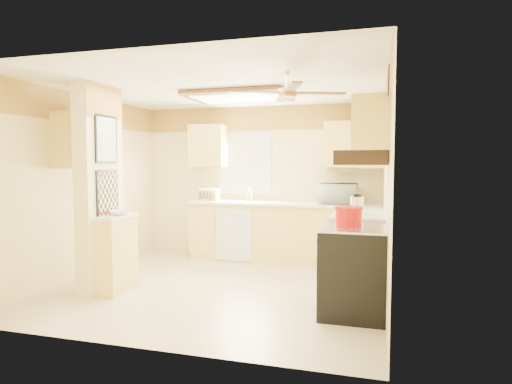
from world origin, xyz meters
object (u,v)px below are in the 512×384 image
(microwave, at_px, (338,194))
(kettle, at_px, (357,205))
(bowl, at_px, (119,213))
(stove, at_px, (353,270))
(dutch_oven, at_px, (349,216))

(microwave, distance_m, kettle, 1.27)
(bowl, bearing_deg, microwave, 40.95)
(microwave, xyz_separation_m, bowl, (-2.43, -2.11, -0.13))
(bowl, bearing_deg, kettle, 17.82)
(microwave, relative_size, bowl, 2.47)
(stove, height_order, kettle, kettle)
(stove, height_order, dutch_oven, dutch_oven)
(dutch_oven, bearing_deg, kettle, 86.66)
(bowl, relative_size, kettle, 0.92)
(microwave, bearing_deg, bowl, 40.14)
(dutch_oven, height_order, kettle, kettle)
(microwave, xyz_separation_m, dutch_oven, (0.28, -2.07, -0.08))
(bowl, relative_size, dutch_oven, 0.77)
(bowl, height_order, kettle, kettle)
(bowl, xyz_separation_m, dutch_oven, (2.71, 0.04, 0.05))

